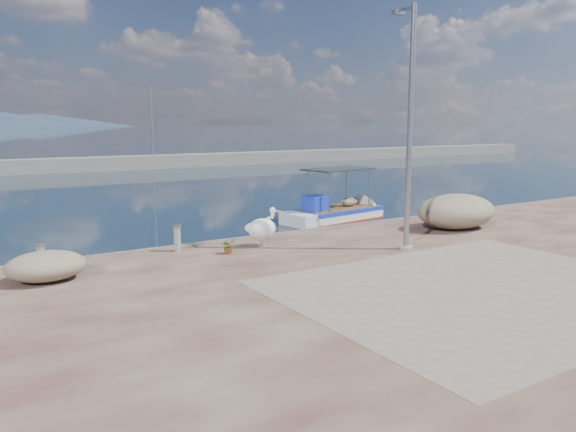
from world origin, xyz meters
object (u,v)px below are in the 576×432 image
Objects in this scene: bollard_near at (177,237)px; pelican at (263,228)px; boat_right at (337,215)px; lamp_post at (409,137)px.

pelican is at bearing -17.38° from bollard_near.
bollard_near is at bearing -163.88° from boat_right.
pelican is 5.09m from lamp_post.
bollard_near is at bearing -175.96° from pelican.
boat_right is 4.56× the size of pelican.
bollard_near is (-8.93, -4.04, 0.73)m from boat_right.
pelican is 2.55m from bollard_near.
boat_right reaches higher than pelican.
boat_right reaches higher than bollard_near.
lamp_post is at bearing -29.68° from bollard_near.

